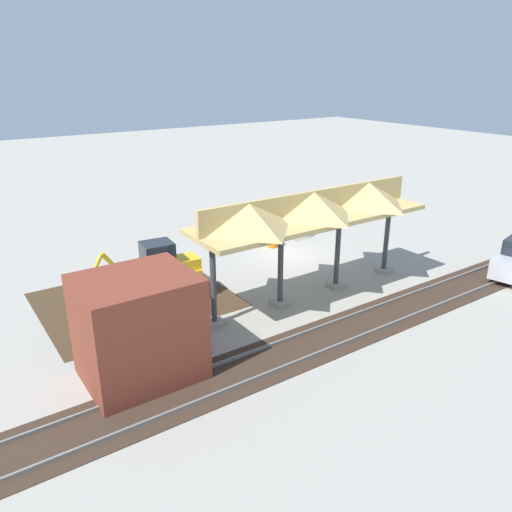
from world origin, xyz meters
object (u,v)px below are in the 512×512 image
(stop_sign, at_px, (296,215))
(brick_utility_building, at_px, (139,328))
(backhoe, at_px, (160,276))
(traffic_barrel, at_px, (273,240))
(concrete_pipe, at_px, (292,228))

(stop_sign, distance_m, brick_utility_building, 15.27)
(backhoe, height_order, traffic_barrel, backhoe)
(concrete_pipe, bearing_deg, traffic_barrel, 27.75)
(brick_utility_building, relative_size, traffic_barrel, 4.11)
(concrete_pipe, bearing_deg, brick_utility_building, 33.82)
(stop_sign, height_order, traffic_barrel, stop_sign)
(stop_sign, relative_size, brick_utility_building, 0.63)
(backhoe, xyz_separation_m, traffic_barrel, (-8.39, -3.07, -0.81))
(stop_sign, relative_size, concrete_pipe, 1.49)
(stop_sign, xyz_separation_m, backhoe, (10.12, 3.13, -0.41))
(concrete_pipe, xyz_separation_m, brick_utility_building, (13.70, 9.18, 1.41))
(brick_utility_building, bearing_deg, backhoe, -120.97)
(concrete_pipe, xyz_separation_m, traffic_barrel, (2.41, 1.27, 0.06))
(stop_sign, relative_size, traffic_barrel, 2.58)
(backhoe, distance_m, traffic_barrel, 8.98)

